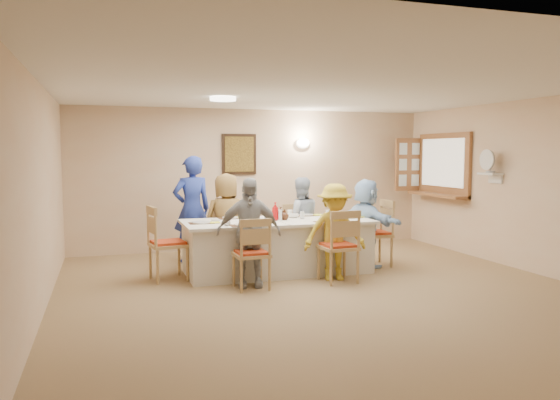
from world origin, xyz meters
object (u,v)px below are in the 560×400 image
object	(u,v)px
dining_table	(277,246)
diner_back_right	(300,219)
diner_back_left	(226,220)
chair_back_left	(225,232)
serving_hatch	(444,165)
chair_back_right	(298,232)
condiment_ketchup	(275,211)
chair_front_right	(338,245)
chair_front_left	(251,253)
desk_fan	(489,164)
chair_right_end	(374,233)
diner_right_end	(366,223)
chair_left_end	(168,243)
diner_front_left	(249,232)
diner_front_right	(335,232)
caregiver	(192,209)

from	to	relation	value
dining_table	diner_back_right	distance (m)	0.95
diner_back_left	chair_back_left	bearing A→B (deg)	-94.48
serving_hatch	chair_back_right	xyz separation A→B (m)	(-2.85, -0.20, -1.05)
condiment_ketchup	chair_back_right	bearing A→B (deg)	51.90
chair_back_right	chair_front_right	distance (m)	1.60
chair_front_left	chair_back_right	bearing A→B (deg)	-128.44
desk_fan	chair_back_left	xyz separation A→B (m)	(-3.94, 1.15, -1.05)
chair_right_end	diner_back_left	bearing A→B (deg)	-105.30
chair_front_left	diner_right_end	distance (m)	2.18
chair_left_end	diner_back_right	world-z (taller)	diner_back_right
chair_front_right	chair_right_end	world-z (taller)	chair_right_end
chair_back_right	chair_front_left	bearing A→B (deg)	-124.08
desk_fan	diner_front_left	size ratio (longest dim) A/B	0.21
chair_front_left	diner_front_right	distance (m)	1.22
desk_fan	chair_left_end	xyz separation A→B (m)	(-4.89, 0.35, -1.04)
caregiver	diner_back_right	bearing A→B (deg)	155.27
serving_hatch	chair_left_end	size ratio (longest dim) A/B	1.46
desk_fan	chair_front_left	world-z (taller)	desk_fan
chair_front_left	chair_front_right	world-z (taller)	chair_front_right
chair_front_left	diner_front_left	distance (m)	0.27
serving_hatch	caregiver	xyz separation A→B (m)	(-4.50, 0.15, -0.66)
chair_back_right	chair_front_left	size ratio (longest dim) A/B	0.97
chair_front_right	diner_back_left	size ratio (longest dim) A/B	0.70
diner_back_left	diner_back_right	world-z (taller)	diner_back_left
dining_table	chair_front_left	world-z (taller)	chair_front_left
chair_back_left	chair_back_right	bearing A→B (deg)	11.53
chair_left_end	diner_back_right	size ratio (longest dim) A/B	0.77
condiment_ketchup	chair_front_left	bearing A→B (deg)	-125.58
chair_left_end	diner_back_right	xyz separation A→B (m)	(2.15, 0.68, 0.16)
diner_back_right	chair_front_right	bearing A→B (deg)	97.77
diner_front_right	caregiver	bearing A→B (deg)	140.74
dining_table	chair_back_right	xyz separation A→B (m)	(0.60, 0.80, 0.07)
desk_fan	diner_back_right	world-z (taller)	desk_fan
chair_right_end	diner_front_right	world-z (taller)	diner_front_right
diner_back_left	diner_right_end	bearing A→B (deg)	156.92
chair_back_right	diner_front_right	distance (m)	1.49
chair_front_right	chair_right_end	xyz separation A→B (m)	(0.95, 0.80, 0.01)
chair_right_end	diner_front_left	bearing A→B (deg)	-70.20
serving_hatch	diner_right_end	distance (m)	2.41
chair_back_left	chair_left_end	xyz separation A→B (m)	(-0.95, -0.80, 0.02)
chair_back_right	diner_back_left	bearing A→B (deg)	-171.50
diner_back_left	caregiver	size ratio (longest dim) A/B	0.85
chair_back_right	chair_back_left	bearing A→B (deg)	-177.21
diner_back_left	dining_table	bearing A→B (deg)	126.94
chair_back_right	diner_right_end	distance (m)	1.17
chair_right_end	condiment_ketchup	distance (m)	1.63
desk_fan	chair_right_end	xyz separation A→B (m)	(-1.79, 0.35, -1.04)
chair_left_end	diner_front_right	bearing A→B (deg)	-116.40
condiment_ketchup	serving_hatch	bearing A→B (deg)	16.17
chair_back_left	chair_front_left	bearing A→B (deg)	-78.47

